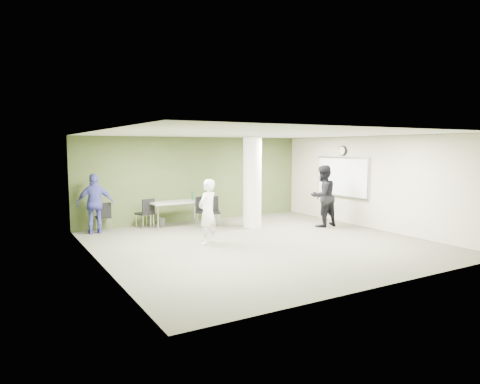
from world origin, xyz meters
TOP-DOWN VIEW (x-y plane):
  - floor at (0.00, 0.00)m, footprint 8.00×8.00m
  - ceiling at (0.00, 0.00)m, footprint 8.00×8.00m
  - wall_back at (0.00, 4.00)m, footprint 8.00×2.80m
  - wall_left at (-4.00, 0.00)m, footprint 0.02×8.00m
  - wall_right_cream at (4.00, 0.00)m, footprint 0.02×8.00m
  - column at (1.00, 2.00)m, footprint 0.56×0.56m
  - whiteboard at (3.92, 1.20)m, footprint 0.05×2.30m
  - wall_clock at (3.92, 1.20)m, footprint 0.06×0.32m
  - folding_table at (-0.98, 3.19)m, footprint 1.71×0.82m
  - wastebasket at (-1.39, 3.54)m, footprint 0.23×0.23m
  - chair_back_left at (-3.14, 3.57)m, footprint 0.45×0.45m
  - chair_back_right at (-1.90, 3.43)m, footprint 0.56×0.56m
  - chair_table_left at (-0.05, 2.68)m, footprint 0.60×0.60m
  - chair_table_right at (-0.28, 2.78)m, footprint 0.62×0.62m
  - woman_white at (-1.21, 0.58)m, footprint 0.72×0.64m
  - man_black at (2.93, 0.97)m, footprint 0.99×0.80m
  - man_blue at (-3.40, 3.40)m, footprint 1.05×0.53m

SIDE VIEW (x-z plane):
  - floor at x=0.00m, z-range 0.00..0.00m
  - wastebasket at x=-1.39m, z-range 0.00..0.27m
  - chair_back_left at x=-3.14m, z-range 0.07..0.93m
  - chair_back_right at x=-1.90m, z-range 0.08..0.99m
  - chair_table_left at x=-0.05m, z-range 0.08..1.02m
  - chair_table_right at x=-0.28m, z-range 0.08..1.02m
  - folding_table at x=-0.98m, z-range 0.22..1.27m
  - woman_white at x=-1.21m, z-range 0.00..1.66m
  - man_blue at x=-3.40m, z-range 0.00..1.72m
  - man_black at x=2.93m, z-range 0.00..1.91m
  - wall_back at x=0.00m, z-range 1.39..1.41m
  - wall_left at x=-4.00m, z-range 0.00..2.80m
  - wall_right_cream at x=4.00m, z-range 0.00..2.80m
  - column at x=1.00m, z-range 0.00..2.80m
  - whiteboard at x=3.92m, z-range 0.85..2.15m
  - wall_clock at x=3.92m, z-range 2.19..2.51m
  - ceiling at x=0.00m, z-range 2.80..2.80m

